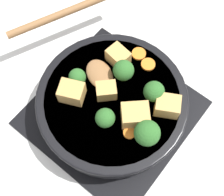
# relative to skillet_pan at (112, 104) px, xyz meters

# --- Properties ---
(ground_plane) EXTENTS (2.40, 2.40, 0.00)m
(ground_plane) POSITION_rel_skillet_pan_xyz_m (-0.00, 0.00, -0.06)
(ground_plane) COLOR silver
(front_burner_grate) EXTENTS (0.31, 0.31, 0.03)m
(front_burner_grate) POSITION_rel_skillet_pan_xyz_m (-0.00, 0.00, -0.05)
(front_burner_grate) COLOR black
(front_burner_grate) RESTS_ON ground_plane
(skillet_pan) EXTENTS (0.39, 0.38, 0.06)m
(skillet_pan) POSITION_rel_skillet_pan_xyz_m (0.00, 0.00, 0.00)
(skillet_pan) COLOR black
(skillet_pan) RESTS_ON front_burner_grate
(wooden_spoon) EXTENTS (0.25, 0.24, 0.02)m
(wooden_spoon) POSITION_rel_skillet_pan_xyz_m (-0.14, 0.06, 0.03)
(wooden_spoon) COLOR olive
(wooden_spoon) RESTS_ON skillet_pan
(tofu_cube_center_large) EXTENTS (0.06, 0.05, 0.04)m
(tofu_cube_center_large) POSITION_rel_skillet_pan_xyz_m (-0.06, -0.04, 0.04)
(tofu_cube_center_large) COLOR tan
(tofu_cube_center_large) RESTS_ON skillet_pan
(tofu_cube_near_handle) EXTENTS (0.06, 0.05, 0.04)m
(tofu_cube_near_handle) POSITION_rel_skillet_pan_xyz_m (0.09, 0.05, 0.04)
(tofu_cube_near_handle) COLOR tan
(tofu_cube_near_handle) RESTS_ON skillet_pan
(tofu_cube_east_chunk) EXTENTS (0.06, 0.06, 0.04)m
(tofu_cube_east_chunk) POSITION_rel_skillet_pan_xyz_m (0.06, -0.01, 0.04)
(tofu_cube_east_chunk) COLOR tan
(tofu_cube_east_chunk) RESTS_ON skillet_pan
(tofu_cube_west_chunk) EXTENTS (0.05, 0.05, 0.03)m
(tofu_cube_west_chunk) POSITION_rel_skillet_pan_xyz_m (-0.02, -0.00, 0.04)
(tofu_cube_west_chunk) COLOR tan
(tofu_cube_west_chunk) RESTS_ON skillet_pan
(tofu_cube_back_piece) EXTENTS (0.05, 0.04, 0.03)m
(tofu_cube_back_piece) POSITION_rel_skillet_pan_xyz_m (-0.04, 0.07, 0.04)
(tofu_cube_back_piece) COLOR tan
(tofu_cube_back_piece) RESTS_ON skillet_pan
(broccoli_floret_near_spoon) EXTENTS (0.03, 0.03, 0.04)m
(broccoli_floret_near_spoon) POSITION_rel_skillet_pan_xyz_m (-0.07, -0.01, 0.05)
(broccoli_floret_near_spoon) COLOR #709956
(broccoli_floret_near_spoon) RESTS_ON skillet_pan
(broccoli_floret_center_top) EXTENTS (0.04, 0.04, 0.05)m
(broccoli_floret_center_top) POSITION_rel_skillet_pan_xyz_m (0.06, 0.05, 0.05)
(broccoli_floret_center_top) COLOR #709956
(broccoli_floret_center_top) RESTS_ON skillet_pan
(broccoli_floret_east_rim) EXTENTS (0.04, 0.04, 0.04)m
(broccoli_floret_east_rim) POSITION_rel_skillet_pan_xyz_m (0.02, -0.04, 0.05)
(broccoli_floret_east_rim) COLOR #709956
(broccoli_floret_east_rim) RESTS_ON skillet_pan
(broccoli_floret_west_rim) EXTENTS (0.04, 0.04, 0.05)m
(broccoli_floret_west_rim) POSITION_rel_skillet_pan_xyz_m (-0.01, 0.05, 0.05)
(broccoli_floret_west_rim) COLOR #709956
(broccoli_floret_west_rim) RESTS_ON skillet_pan
(broccoli_floret_north_edge) EXTENTS (0.05, 0.05, 0.05)m
(broccoli_floret_north_edge) POSITION_rel_skillet_pan_xyz_m (0.09, -0.02, 0.05)
(broccoli_floret_north_edge) COLOR #709956
(broccoli_floret_north_edge) RESTS_ON skillet_pan
(carrot_slice_orange_thin) EXTENTS (0.02, 0.02, 0.01)m
(carrot_slice_orange_thin) POSITION_rel_skillet_pan_xyz_m (0.07, -0.03, 0.03)
(carrot_slice_orange_thin) COLOR orange
(carrot_slice_orange_thin) RESTS_ON skillet_pan
(carrot_slice_near_center) EXTENTS (0.03, 0.03, 0.01)m
(carrot_slice_near_center) POSITION_rel_skillet_pan_xyz_m (-0.02, 0.11, 0.03)
(carrot_slice_near_center) COLOR orange
(carrot_slice_near_center) RESTS_ON skillet_pan
(carrot_slice_edge_slice) EXTENTS (0.03, 0.03, 0.01)m
(carrot_slice_edge_slice) POSITION_rel_skillet_pan_xyz_m (0.01, 0.10, 0.03)
(carrot_slice_edge_slice) COLOR orange
(carrot_slice_edge_slice) RESTS_ON skillet_pan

